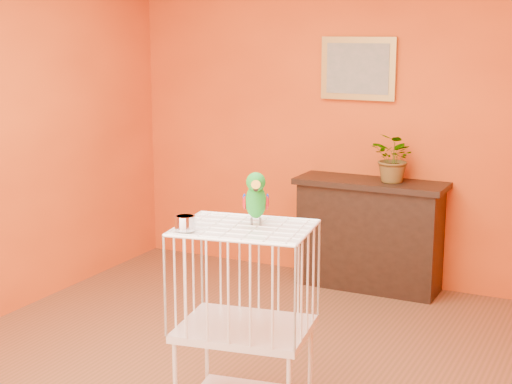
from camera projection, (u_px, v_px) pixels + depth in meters
The scene contains 8 objects.
ground at pixel (228, 382), 4.67m from camera, with size 4.50×4.50×0.00m, color brown.
room_shell at pixel (226, 117), 4.34m from camera, with size 4.50×4.50×4.50m.
console_cabinet at pixel (369, 234), 6.28m from camera, with size 1.19×0.43×0.89m.
potted_plant at pixel (395, 163), 6.08m from camera, with size 0.35×0.39×0.30m, color #26722D.
framed_picture at pixel (358, 69), 6.25m from camera, with size 0.62×0.04×0.50m.
birdcage at pixel (245, 319), 4.18m from camera, with size 0.76×0.63×1.06m.
feed_cup at pixel (185, 223), 3.98m from camera, with size 0.11×0.11×0.07m, color silver.
parrot at pixel (256, 198), 4.08m from camera, with size 0.18×0.25×0.29m.
Camera 1 is at (2.07, -3.81, 2.07)m, focal length 55.00 mm.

